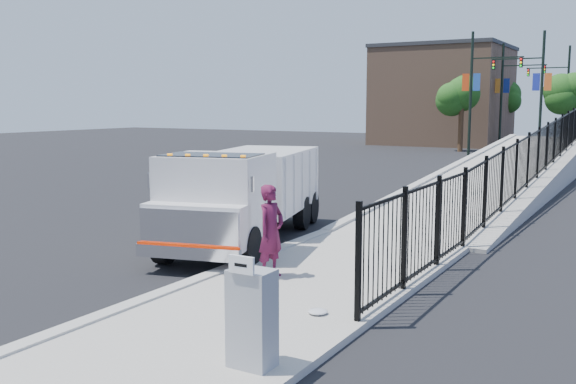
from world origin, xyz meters
The scene contains 18 objects.
ground centered at (0.00, 0.00, 0.00)m, with size 120.00×120.00×0.00m, color black.
sidewalk centered at (1.93, -2.00, 0.06)m, with size 3.55×12.00×0.12m, color #9E998E.
curb centered at (0.00, -2.00, 0.08)m, with size 0.30×12.00×0.16m, color #ADAAA3.
ramp centered at (2.12, 16.00, 0.00)m, with size 3.95×24.00×1.70m, color #9E998E.
iron_fence centered at (3.55, 12.00, 0.90)m, with size 0.10×28.00×1.80m, color black.
truck centered at (-1.37, 2.17, 1.33)m, with size 3.87×7.24×2.37m.
worker centered at (1.08, -0.51, 1.01)m, with size 0.65×0.43×1.78m, color #541230.
utility_cabinet centered at (3.10, -4.23, 0.75)m, with size 0.55×0.40×1.25m, color gray.
arrow_sign centered at (3.10, -4.45, 1.48)m, with size 0.35×0.04×0.22m, color white.
debris centered at (2.88, -2.01, 0.16)m, with size 0.32×0.32×0.08m, color silver.
light_pole_0 centered at (-3.17, 31.50, 4.36)m, with size 3.77×0.22×8.00m.
light_pole_1 centered at (0.28, 33.15, 4.36)m, with size 3.78×0.22×8.00m.
light_pole_2 centered at (-3.20, 40.81, 4.36)m, with size 3.78×0.22×8.00m.
light_pole_3 centered at (0.35, 45.30, 4.36)m, with size 3.78×0.22×8.00m.
tree_0 centered at (-5.10, 35.44, 3.94)m, with size 2.55×2.55×5.27m.
tree_1 centered at (1.34, 38.98, 3.93)m, with size 2.42×2.42×5.21m.
tree_2 centered at (-4.53, 47.74, 3.93)m, with size 2.42×2.42×5.21m.
building centered at (-9.00, 44.00, 4.00)m, with size 10.00×10.00×8.00m, color #8C664C.
Camera 1 is at (7.37, -10.68, 3.40)m, focal length 40.00 mm.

